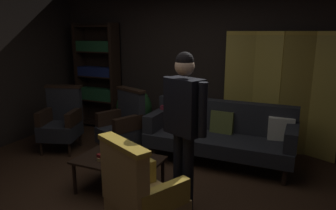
# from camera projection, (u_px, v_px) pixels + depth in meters

# --- Properties ---
(ground_plane) EXTENTS (10.00, 10.00, 0.00)m
(ground_plane) POSITION_uv_depth(u_px,v_px,m) (140.00, 199.00, 3.57)
(ground_plane) COLOR #331E11
(back_wall) EXTENTS (7.20, 0.10, 2.80)m
(back_wall) POSITION_uv_depth(u_px,v_px,m) (206.00, 60.00, 5.42)
(back_wall) COLOR black
(back_wall) RESTS_ON ground_plane
(folding_screen) EXTENTS (1.73, 0.24, 1.90)m
(folding_screen) POSITION_uv_depth(u_px,v_px,m) (280.00, 92.00, 4.76)
(folding_screen) COLOR #B29338
(folding_screen) RESTS_ON ground_plane
(bookshelf) EXTENTS (0.90, 0.32, 2.05)m
(bookshelf) POSITION_uv_depth(u_px,v_px,m) (98.00, 74.00, 6.13)
(bookshelf) COLOR black
(bookshelf) RESTS_ON ground_plane
(velvet_couch) EXTENTS (2.12, 0.78, 0.88)m
(velvet_couch) POSITION_uv_depth(u_px,v_px,m) (220.00, 132.00, 4.54)
(velvet_couch) COLOR black
(velvet_couch) RESTS_ON ground_plane
(coffee_table) EXTENTS (1.00, 0.64, 0.42)m
(coffee_table) POSITION_uv_depth(u_px,v_px,m) (119.00, 163.00, 3.67)
(coffee_table) COLOR black
(coffee_table) RESTS_ON ground_plane
(armchair_gilt_accent) EXTENTS (0.77, 0.77, 1.04)m
(armchair_gilt_accent) POSITION_uv_depth(u_px,v_px,m) (141.00, 198.00, 2.67)
(armchair_gilt_accent) COLOR gold
(armchair_gilt_accent) RESTS_ON ground_plane
(armchair_wing_left) EXTENTS (0.73, 0.73, 1.04)m
(armchair_wing_left) POSITION_uv_depth(u_px,v_px,m) (62.00, 120.00, 4.99)
(armchair_wing_left) COLOR black
(armchair_wing_left) RESTS_ON ground_plane
(armchair_wing_right) EXTENTS (0.76, 0.76, 1.04)m
(armchair_wing_right) POSITION_uv_depth(u_px,v_px,m) (123.00, 125.00, 4.77)
(armchair_wing_right) COLOR black
(armchair_wing_right) RESTS_ON ground_plane
(standing_figure) EXTENTS (0.55, 0.35, 1.70)m
(standing_figure) POSITION_uv_depth(u_px,v_px,m) (184.00, 118.00, 3.17)
(standing_figure) COLOR black
(standing_figure) RESTS_ON ground_plane
(potted_plant) EXTENTS (0.63, 0.63, 0.93)m
(potted_plant) POSITION_uv_depth(u_px,v_px,m) (134.00, 110.00, 5.48)
(potted_plant) COLOR brown
(potted_plant) RESTS_ON ground_plane
(book_tan_leather) EXTENTS (0.21, 0.20, 0.04)m
(book_tan_leather) POSITION_uv_depth(u_px,v_px,m) (108.00, 159.00, 3.62)
(book_tan_leather) COLOR #9E7A47
(book_tan_leather) RESTS_ON coffee_table
(book_red_leather) EXTENTS (0.25, 0.23, 0.04)m
(book_red_leather) POSITION_uv_depth(u_px,v_px,m) (108.00, 156.00, 3.61)
(book_red_leather) COLOR maroon
(book_red_leather) RESTS_ON book_tan_leather
(brass_tray) EXTENTS (0.25, 0.25, 0.02)m
(brass_tray) POSITION_uv_depth(u_px,v_px,m) (128.00, 162.00, 3.54)
(brass_tray) COLOR gold
(brass_tray) RESTS_ON coffee_table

